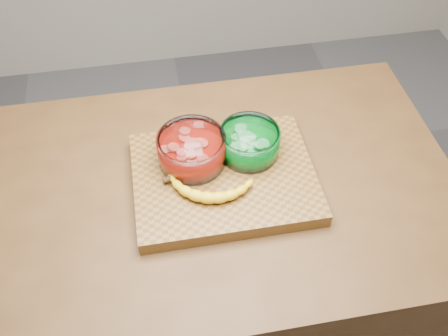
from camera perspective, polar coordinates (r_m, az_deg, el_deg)
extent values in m
plane|color=#58585C|center=(2.05, 0.00, -17.79)|extent=(3.50, 3.50, 0.00)
cube|color=#4E3217|center=(1.64, 0.00, -11.67)|extent=(1.20, 0.80, 0.90)
cube|color=brown|center=(1.25, 0.00, -1.19)|extent=(0.45, 0.35, 0.04)
cylinder|color=white|center=(1.24, -3.70, 2.10)|extent=(0.17, 0.17, 0.08)
cylinder|color=red|center=(1.25, -3.68, 1.73)|extent=(0.15, 0.15, 0.05)
cylinder|color=#FF5E50|center=(1.23, -3.75, 2.73)|extent=(0.14, 0.14, 0.02)
cylinder|color=white|center=(1.26, 2.91, 2.96)|extent=(0.15, 0.15, 0.07)
cylinder|color=#00921D|center=(1.27, 2.89, 2.64)|extent=(0.13, 0.13, 0.04)
cylinder|color=#6AE376|center=(1.25, 2.94, 3.57)|extent=(0.13, 0.13, 0.02)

